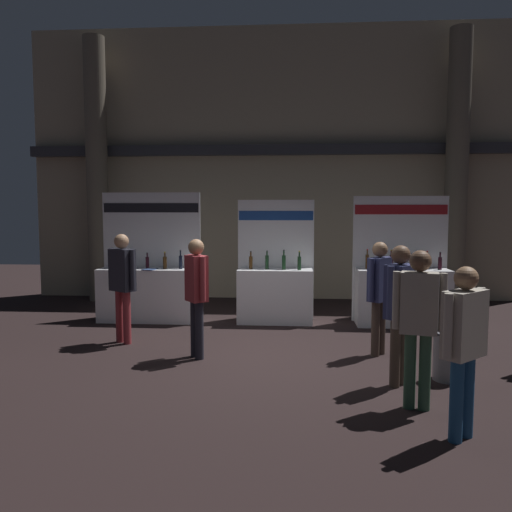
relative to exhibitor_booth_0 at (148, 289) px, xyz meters
name	(u,v)px	position (x,y,z in m)	size (l,w,h in m)	color
ground_plane	(260,356)	(2.31, -2.32, -0.62)	(24.00, 24.00, 0.00)	black
hall_colonnade	(273,165)	(2.31, 2.70, 2.58)	(11.65, 1.03, 6.43)	gray
exhibitor_booth_0	(148,289)	(0.00, 0.00, 0.00)	(1.94, 0.70, 2.48)	white
exhibitor_booth_1	(275,290)	(2.45, 0.03, -0.01)	(1.48, 0.66, 2.33)	white
exhibitor_booth_2	(402,292)	(4.81, -0.05, 0.00)	(1.77, 0.66, 2.40)	white
trash_bin	(449,356)	(4.74, -3.18, -0.32)	(0.38, 0.38, 0.61)	slate
visitor_0	(122,278)	(0.07, -1.70, 0.44)	(0.51, 0.42, 1.76)	maroon
visitor_2	(197,288)	(1.41, -2.45, 0.40)	(0.38, 0.41, 1.72)	#23232D
visitor_4	(379,289)	(4.04, -2.11, 0.36)	(0.38, 0.42, 1.67)	#47382D
visitor_6	(419,316)	(4.12, -4.17, 0.39)	(0.54, 0.30, 1.71)	#33563D
visitor_7	(464,337)	(4.35, -4.88, 0.35)	(0.49, 0.46, 1.62)	navy
visitor_8	(400,303)	(4.06, -3.44, 0.40)	(0.41, 0.41, 1.72)	#47382D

